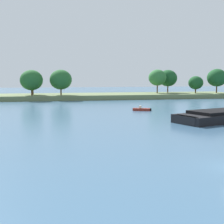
% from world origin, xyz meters
% --- Properties ---
extents(treeline_island, '(92.98, 17.89, 9.99)m').
position_xyz_m(treeline_island, '(5.42, 83.16, 3.01)').
color(treeline_island, '#66754C').
rests_on(treeline_island, ground).
extents(fishing_skiff, '(3.93, 2.52, 1.03)m').
position_xyz_m(fishing_skiff, '(4.77, 43.34, 0.30)').
color(fishing_skiff, maroon).
rests_on(fishing_skiff, ground).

